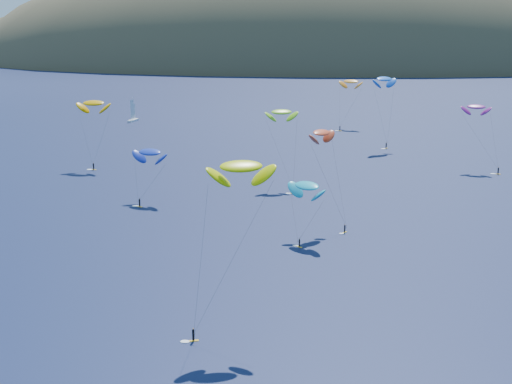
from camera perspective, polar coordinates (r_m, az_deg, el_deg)
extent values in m
ellipsoid|color=#3D3526|center=(618.69, 4.66, 9.23)|extent=(600.00, 300.00, 210.00)
ellipsoid|color=#3D3526|center=(666.41, -9.45, 9.93)|extent=(340.00, 240.00, 120.00)
ellipsoid|color=#3D3526|center=(620.75, 19.79, 8.75)|extent=(320.00, 220.00, 156.00)
cube|color=white|center=(291.99, -9.80, 5.67)|extent=(3.30, 7.00, 0.81)
cylinder|color=white|center=(291.75, -9.82, 6.60)|extent=(0.13, 0.13, 9.47)
cube|color=yellow|center=(205.98, -12.85, 1.75)|extent=(1.58, 0.60, 0.08)
cylinder|color=black|center=(205.77, -12.87, 2.01)|extent=(0.36, 0.36, 1.65)
sphere|color=#8C6047|center=(205.57, -12.88, 2.27)|extent=(0.28, 0.28, 0.28)
ellipsoid|color=#DA9700|center=(208.60, -12.87, 6.96)|extent=(10.04, 5.44, 5.37)
cube|color=yellow|center=(100.31, -5.02, -11.77)|extent=(1.47, 0.79, 0.08)
cylinder|color=black|center=(99.92, -5.04, -11.32)|extent=(0.33, 0.33, 1.51)
sphere|color=#8C6047|center=(99.55, -5.05, -10.86)|extent=(0.25, 0.25, 0.25)
ellipsoid|color=#C7D503|center=(98.23, -1.20, 2.07)|extent=(10.06, 6.70, 5.15)
cube|color=yellow|center=(175.63, 2.95, -0.10)|extent=(1.42, 0.69, 0.08)
cylinder|color=black|center=(175.42, 2.96, 0.17)|extent=(0.32, 0.32, 1.46)
sphere|color=#8C6047|center=(175.21, 2.96, 0.44)|extent=(0.24, 0.24, 0.24)
ellipsoid|color=#84D31F|center=(182.55, 2.06, 6.42)|extent=(8.74, 5.47, 4.52)
cube|color=yellow|center=(235.42, 10.36, 3.46)|extent=(1.42, 1.30, 0.08)
cylinder|color=black|center=(235.25, 10.37, 3.68)|extent=(0.35, 0.35, 1.60)
sphere|color=#8C6047|center=(235.08, 10.38, 3.91)|extent=(0.27, 0.27, 0.27)
ellipsoid|color=blue|center=(235.37, 10.22, 8.90)|extent=(10.14, 9.57, 5.32)
cube|color=yellow|center=(136.81, 3.49, -4.40)|extent=(1.18, 1.16, 0.07)
cylinder|color=black|center=(136.55, 3.49, -4.08)|extent=(0.30, 0.30, 1.37)
sphere|color=#8C6047|center=(136.30, 3.50, -3.77)|extent=(0.23, 0.23, 0.23)
ellipsoid|color=#109FBD|center=(139.00, 4.09, 0.51)|extent=(9.36, 9.26, 5.01)
cube|color=yellow|center=(206.57, 18.79, 1.37)|extent=(1.56, 0.77, 0.08)
cylinder|color=black|center=(206.37, 18.81, 1.62)|extent=(0.35, 0.35, 1.60)
sphere|color=#8C6047|center=(206.17, 18.83, 1.87)|extent=(0.27, 0.27, 0.27)
ellipsoid|color=#80197C|center=(210.99, 17.21, 6.54)|extent=(8.46, 5.36, 4.37)
cube|color=yellow|center=(146.33, 7.10, -3.22)|extent=(1.06, 1.24, 0.07)
cylinder|color=black|center=(146.09, 7.11, -2.92)|extent=(0.30, 0.30, 1.36)
sphere|color=#8C6047|center=(145.86, 7.12, -2.62)|extent=(0.23, 0.23, 0.23)
ellipsoid|color=red|center=(147.53, 5.27, 4.76)|extent=(7.27, 8.10, 4.18)
cube|color=yellow|center=(165.73, -9.29, -1.17)|extent=(1.55, 1.02, 0.08)
cylinder|color=black|center=(165.48, -9.30, -0.86)|extent=(0.35, 0.35, 1.60)
sphere|color=#8C6047|center=(165.24, -9.31, -0.54)|extent=(0.27, 0.27, 0.27)
ellipsoid|color=#14299D|center=(169.33, -8.49, 3.18)|extent=(10.13, 7.70, 5.13)
cube|color=yellow|center=(266.50, 6.72, 4.88)|extent=(1.53, 1.02, 0.08)
cylinder|color=black|center=(266.35, 6.73, 5.08)|extent=(0.35, 0.35, 1.59)
sphere|color=#8C6047|center=(266.20, 6.73, 5.27)|extent=(0.27, 0.27, 0.27)
ellipsoid|color=orange|center=(276.28, 7.61, 8.77)|extent=(9.96, 7.62, 5.04)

